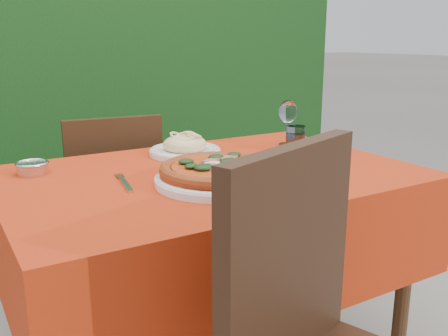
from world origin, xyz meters
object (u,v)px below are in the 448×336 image
chair_far (113,200)px  fork (126,184)px  pasta_plate (185,147)px  steel_ramekin (32,169)px  pizza_plate (219,173)px  wine_glass (288,114)px  water_glass (295,140)px

chair_far → fork: 0.73m
pasta_plate → steel_ramekin: bearing=179.8°
pizza_plate → steel_ramekin: size_ratio=4.04×
pizza_plate → pasta_plate: pasta_plate is taller
pasta_plate → pizza_plate: bearing=-102.1°
chair_far → wine_glass: wine_glass is taller
chair_far → pasta_plate: chair_far is taller
water_glass → fork: size_ratio=0.44×
pasta_plate → water_glass: bearing=-22.2°
wine_glass → water_glass: bearing=-110.2°
pizza_plate → wine_glass: bearing=33.0°
chair_far → pasta_plate: (0.15, -0.39, 0.28)m
water_glass → pizza_plate: bearing=-153.7°
pasta_plate → wine_glass: wine_glass is taller
water_glass → wine_glass: size_ratio=0.53×
pasta_plate → fork: (-0.32, -0.26, -0.02)m
pasta_plate → water_glass: water_glass is taller
pizza_plate → pasta_plate: bearing=77.9°
chair_far → fork: size_ratio=4.04×
pasta_plate → wine_glass: size_ratio=1.45×
steel_ramekin → fork: bearing=-52.2°
water_glass → chair_far: bearing=133.9°
chair_far → steel_ramekin: size_ratio=9.34×
pasta_plate → steel_ramekin: pasta_plate is taller
wine_glass → chair_far: bearing=141.1°
wine_glass → steel_ramekin: size_ratio=1.92×
water_glass → fork: 0.71m
chair_far → water_glass: bearing=140.8°
chair_far → water_glass: chair_far is taller
pizza_plate → fork: pizza_plate is taller
pizza_plate → wine_glass: size_ratio=2.10×
pasta_plate → wine_glass: 0.43m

